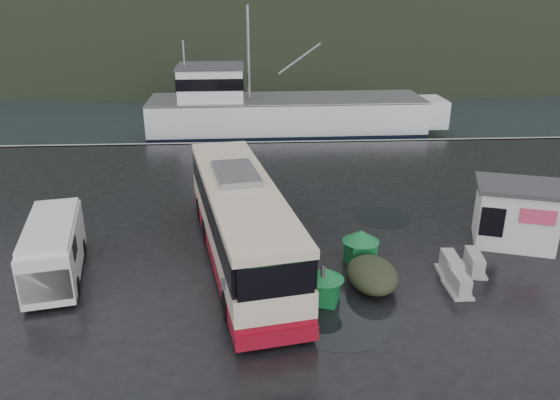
{
  "coord_description": "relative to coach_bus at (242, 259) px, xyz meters",
  "views": [
    {
      "loc": [
        -0.38,
        -19.71,
        11.12
      ],
      "look_at": [
        1.0,
        3.93,
        1.7
      ],
      "focal_mm": 35.0,
      "sensor_mm": 36.0,
      "label": 1
    }
  ],
  "objects": [
    {
      "name": "jersey_barrier_a",
      "position": [
        8.49,
        -1.98,
        0.0
      ],
      "size": [
        0.99,
        1.81,
        0.88
      ],
      "primitive_type": null,
      "rotation": [
        0.0,
        0.0,
        -0.07
      ],
      "color": "#999993",
      "rests_on": "ground"
    },
    {
      "name": "ground",
      "position": [
        0.79,
        -1.38,
        0.0
      ],
      "size": [
        160.0,
        160.0,
        0.0
      ],
      "primitive_type": "plane",
      "color": "black",
      "rests_on": "ground"
    },
    {
      "name": "ticket_kiosk",
      "position": [
        12.37,
        0.88,
        0.0
      ],
      "size": [
        4.36,
        3.79,
        2.87
      ],
      "primitive_type": null,
      "rotation": [
        0.0,
        0.0,
        -0.32
      ],
      "color": "silver",
      "rests_on": "ground"
    },
    {
      "name": "waste_bin_left",
      "position": [
        3.11,
        -3.6,
        0.0
      ],
      "size": [
        1.32,
        1.32,
        1.42
      ],
      "primitive_type": null,
      "rotation": [
        0.0,
        0.0,
        -0.36
      ],
      "color": "#136F32",
      "rests_on": "ground"
    },
    {
      "name": "dome_tent",
      "position": [
        5.11,
        -2.62,
        0.0
      ],
      "size": [
        2.03,
        2.79,
        1.08
      ],
      "primitive_type": null,
      "rotation": [
        0.0,
        0.0,
        0.02
      ],
      "color": "#2C331E",
      "rests_on": "ground"
    },
    {
      "name": "fishing_trawler",
      "position": [
        3.69,
        25.26,
        0.0
      ],
      "size": [
        27.63,
        6.39,
        11.02
      ],
      "primitive_type": null,
      "rotation": [
        0.0,
        0.0,
        0.01
      ],
      "color": "white",
      "rests_on": "ground"
    },
    {
      "name": "coach_bus",
      "position": [
        0.0,
        0.0,
        0.0
      ],
      "size": [
        5.59,
        13.54,
        3.73
      ],
      "primitive_type": null,
      "rotation": [
        0.0,
        0.0,
        0.18
      ],
      "color": "beige",
      "rests_on": "ground"
    },
    {
      "name": "quay_edge",
      "position": [
        0.79,
        18.62,
        0.0
      ],
      "size": [
        160.0,
        0.6,
        1.5
      ],
      "primitive_type": "cube",
      "color": "#999993",
      "rests_on": "ground"
    },
    {
      "name": "headland",
      "position": [
        10.79,
        248.62,
        0.0
      ],
      "size": [
        780.0,
        540.0,
        570.0
      ],
      "primitive_type": "ellipsoid",
      "color": "black",
      "rests_on": "ground"
    },
    {
      "name": "white_van",
      "position": [
        -7.5,
        -1.02,
        0.0
      ],
      "size": [
        3.08,
        6.03,
        2.4
      ],
      "primitive_type": null,
      "rotation": [
        0.0,
        0.0,
        0.2
      ],
      "color": "white",
      "rests_on": "ground"
    },
    {
      "name": "jersey_barrier_c",
      "position": [
        9.6,
        -1.6,
        0.0
      ],
      "size": [
        1.02,
        1.71,
        0.81
      ],
      "primitive_type": null,
      "rotation": [
        0.0,
        0.0,
        -0.14
      ],
      "color": "#999993",
      "rests_on": "ground"
    },
    {
      "name": "puddles",
      "position": [
        3.18,
        -3.14,
        0.01
      ],
      "size": [
        12.98,
        16.33,
        0.01
      ],
      "color": "black",
      "rests_on": "ground"
    },
    {
      "name": "waste_bin_right",
      "position": [
        5.0,
        -0.73,
        0.0
      ],
      "size": [
        1.31,
        1.31,
        1.56
      ],
      "primitive_type": null,
      "rotation": [
        0.0,
        0.0,
        0.19
      ],
      "color": "#136F32",
      "rests_on": "ground"
    },
    {
      "name": "jersey_barrier_b",
      "position": [
        8.38,
        -3.12,
        0.0
      ],
      "size": [
        0.8,
        1.58,
        0.79
      ],
      "primitive_type": null,
      "rotation": [
        0.0,
        0.0,
        0.0
      ],
      "color": "#999993",
      "rests_on": "ground"
    },
    {
      "name": "harbor_water",
      "position": [
        0.79,
        108.62,
        0.0
      ],
      "size": [
        300.0,
        180.0,
        0.02
      ],
      "primitive_type": "cube",
      "color": "black",
      "rests_on": "ground"
    }
  ]
}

